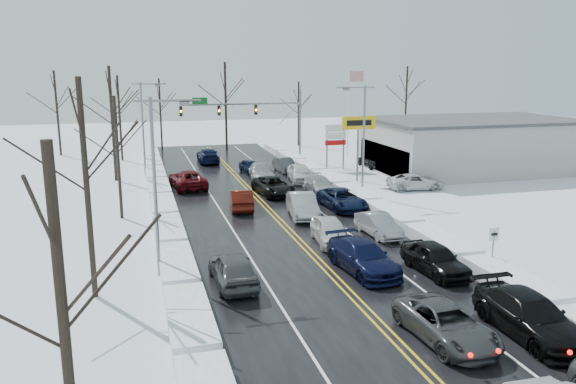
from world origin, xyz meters
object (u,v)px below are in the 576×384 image
object	(u,v)px
tires_plus_sign	(358,127)
dealership_building	(473,144)
oncoming_car_0	(241,209)
flagpole	(350,106)
traffic_signal_mast	(255,113)

from	to	relation	value
tires_plus_sign	dealership_building	xyz separation A→B (m)	(13.48, 2.01, -2.34)
dealership_building	oncoming_car_0	xyz separation A→B (m)	(-25.89, -9.70, -2.66)
tires_plus_sign	flagpole	distance (m)	14.79
tires_plus_sign	dealership_building	bearing A→B (deg)	8.47
traffic_signal_mast	dealership_building	world-z (taller)	traffic_signal_mast
traffic_signal_mast	tires_plus_sign	distance (m)	13.92
dealership_building	tires_plus_sign	bearing A→B (deg)	-171.53
tires_plus_sign	dealership_building	size ratio (longest dim) A/B	0.29
flagpole	oncoming_car_0	world-z (taller)	flagpole
dealership_building	oncoming_car_0	size ratio (longest dim) A/B	4.49
traffic_signal_mast	flagpole	bearing A→B (deg)	9.73
tires_plus_sign	oncoming_car_0	world-z (taller)	tires_plus_sign
dealership_building	flagpole	bearing A→B (deg)	126.27
oncoming_car_0	traffic_signal_mast	bearing A→B (deg)	-98.37
tires_plus_sign	flagpole	world-z (taller)	flagpole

